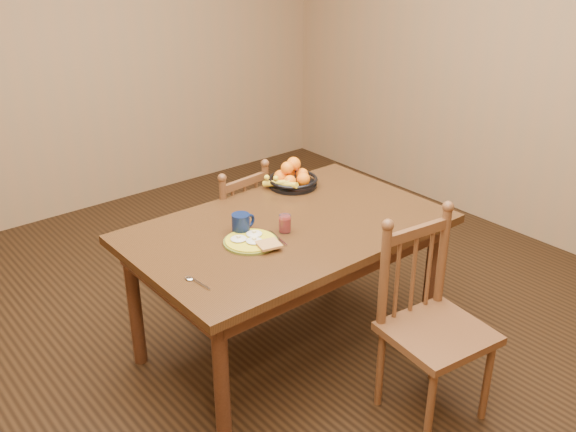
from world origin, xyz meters
TOP-DOWN VIEW (x-y plane):
  - room at (0.00, 0.00)m, footprint 4.52×5.02m
  - dining_table at (0.00, 0.00)m, footprint 1.60×1.00m
  - chair_far at (0.08, 0.64)m, footprint 0.43×0.41m
  - chair_near at (0.20, -0.79)m, footprint 0.49×0.47m
  - breakfast_plate at (-0.26, -0.04)m, footprint 0.26×0.30m
  - fork at (-0.14, -0.08)m, footprint 0.05×0.18m
  - spoon at (-0.67, -0.17)m, footprint 0.04×0.16m
  - coffee_mug at (-0.23, 0.08)m, footprint 0.13×0.09m
  - juice_glass at (-0.06, -0.05)m, footprint 0.06×0.06m
  - fruit_bowl at (0.34, 0.38)m, footprint 0.32×0.29m

SIDE VIEW (x-z plane):
  - chair_far at x=0.08m, z-range -0.01..0.86m
  - chair_near at x=0.20m, z-range -0.01..0.96m
  - dining_table at x=0.00m, z-range 0.29..1.04m
  - fork at x=-0.14m, z-range 0.75..0.76m
  - spoon at x=-0.67m, z-range 0.75..0.76m
  - breakfast_plate at x=-0.26m, z-range 0.74..0.78m
  - juice_glass at x=-0.06m, z-range 0.75..0.84m
  - coffee_mug at x=-0.23m, z-range 0.75..0.85m
  - fruit_bowl at x=0.34m, z-range 0.72..0.89m
  - room at x=0.00m, z-range -0.01..2.71m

